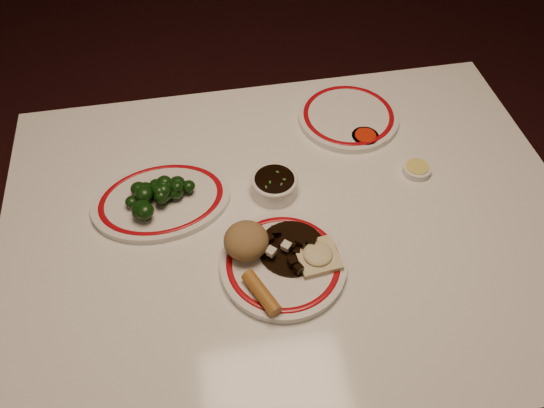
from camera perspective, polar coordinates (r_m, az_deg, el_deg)
The scene contains 13 objects.
ground at distance 1.76m, azimuth 1.42°, elevation -16.90°, with size 7.00×7.00×0.00m, color black.
dining_table at distance 1.18m, azimuth 2.03°, elevation -4.48°, with size 1.20×0.90×0.75m.
main_plate at distance 1.03m, azimuth 1.22°, elevation -6.49°, with size 0.31×0.31×0.02m.
rice_mound at distance 1.01m, azimuth -2.80°, elevation -3.95°, with size 0.09×0.09×0.06m, color #977447.
spring_roll at distance 0.97m, azimuth -1.15°, elevation -9.54°, with size 0.03×0.03×0.10m, color #AF722B.
fried_wonton at distance 1.02m, azimuth 4.94°, elevation -5.54°, with size 0.09×0.09×0.02m.
stirfry_heap at distance 1.03m, azimuth 1.99°, elevation -4.68°, with size 0.13×0.13×0.03m.
broccoli_plate at distance 1.15m, azimuth -11.78°, elevation 0.42°, with size 0.31×0.28×0.02m.
broccoli_pile at distance 1.12m, azimuth -12.24°, elevation 1.13°, with size 0.15×0.10×0.05m.
soy_bowl at distance 1.14m, azimuth 0.26°, elevation 2.02°, with size 0.10×0.10×0.04m.
sweet_sour_dish at distance 1.28m, azimuth 9.97°, elevation 7.02°, with size 0.06×0.06×0.02m.
mustard_dish at distance 1.23m, azimuth 15.29°, elevation 3.65°, with size 0.06×0.06×0.02m.
far_plate at distance 1.33m, azimuth 8.20°, elevation 9.31°, with size 0.32×0.32×0.02m.
Camera 1 is at (-0.16, -0.66, 1.62)m, focal length 35.00 mm.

